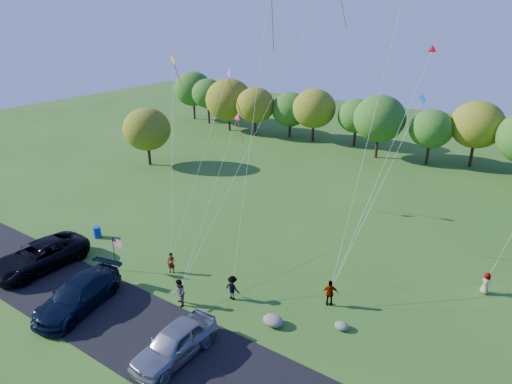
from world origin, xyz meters
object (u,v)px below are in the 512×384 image
Objects in this scene: minivan_silver at (175,343)px; flyer_d at (330,293)px; minivan_navy at (78,295)px; flyer_b at (179,293)px; flyer_e at (486,283)px; flyer_c at (233,288)px; minivan_dark at (39,256)px; flyer_a at (171,263)px; park_bench at (75,248)px; trash_barrel at (97,232)px.

flyer_d is (4.77, 9.05, -0.08)m from minivan_silver.
minivan_navy is 1.19× the size of minivan_silver.
flyer_e is (15.73, 12.53, -0.16)m from flyer_b.
flyer_c is 16.74m from flyer_e.
minivan_dark is at bearing 155.06° from minivan_navy.
flyer_c is at bearing -23.73° from flyer_a.
minivan_navy is 6.31m from flyer_b.
minivan_silver is at bearing -3.62° from minivan_dark.
minivan_navy is at bearing 42.17° from flyer_c.
minivan_dark is at bearing -101.16° from park_bench.
minivan_dark is 31.06m from flyer_e.
flyer_b is at bearing 48.39° from flyer_c.
flyer_d reaches higher than flyer_c.
flyer_e is at bearing 78.34° from flyer_b.
minivan_silver is 3.19× the size of flyer_c.
flyer_d reaches higher than trash_barrel.
park_bench is (0.38, 2.64, -0.46)m from minivan_dark.
flyer_b is 1.21× the size of flyer_e.
flyer_c is 0.89× the size of park_bench.
flyer_e reaches higher than park_bench.
flyer_b is at bearing 24.31° from minivan_navy.
minivan_navy is 3.57× the size of flyer_d.
minivan_navy reaches higher than trash_barrel.
trash_barrel is at bearing -0.44° from flyer_c.
minivan_navy reaches higher than flyer_d.
minivan_silver reaches higher than flyer_b.
flyer_d is (11.05, 2.92, 0.11)m from flyer_a.
flyer_e is 1.66× the size of trash_barrel.
flyer_a is 0.84× the size of flyer_b.
minivan_silver is 8.77m from flyer_a.
flyer_a reaches higher than trash_barrel.
trash_barrel is (-8.94, 0.45, -0.32)m from flyer_a.
flyer_b is at bearing 4.42° from flyer_d.
park_bench is (-7.89, -2.35, -0.23)m from flyer_a.
minivan_navy is 8.09m from minivan_silver.
minivan_silver is 2.83× the size of park_bench.
flyer_a is at bearing 135.48° from minivan_silver.
minivan_navy reaches higher than flyer_a.
flyer_b is 1.04× the size of flyer_d.
flyer_d is at bearing 23.11° from minivan_dark.
flyer_d is at bearing -8.27° from flyer_a.
flyer_c is at bearing -2.02° from flyer_d.
minivan_navy is 4.13× the size of flyer_e.
flyer_e is at bearing -141.56° from flyer_c.
flyer_d is (5.49, 2.98, 0.05)m from flyer_c.
flyer_b is at bearing 76.87° from flyer_e.
flyer_d is 20.14m from trash_barrel.
minivan_dark reaches higher than flyer_c.
flyer_b is at bearing -61.46° from flyer_a.
minivan_navy is 26.42m from flyer_e.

